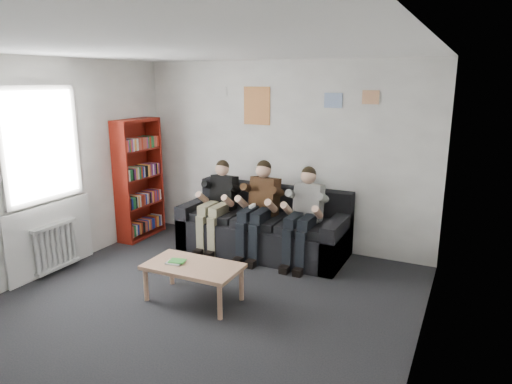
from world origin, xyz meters
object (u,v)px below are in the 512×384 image
at_px(coffee_table, 193,269).
at_px(person_left, 217,205).
at_px(person_middle, 258,209).
at_px(sofa, 264,229).
at_px(person_right, 303,216).
at_px(bookshelf, 139,179).

distance_m(coffee_table, person_left, 1.67).
bearing_deg(person_middle, coffee_table, -86.65).
bearing_deg(sofa, person_right, -17.25).
bearing_deg(bookshelf, person_left, 0.67).
height_order(sofa, person_left, person_left).
bearing_deg(person_middle, person_right, 5.97).
distance_m(bookshelf, person_middle, 2.03).
distance_m(coffee_table, person_middle, 1.56).
bearing_deg(person_left, sofa, 18.62).
relative_size(sofa, coffee_table, 2.23).
xyz_separation_m(bookshelf, person_right, (2.68, 0.06, -0.26)).
relative_size(bookshelf, person_left, 1.43).
bearing_deg(bookshelf, coffee_table, -38.80).
height_order(bookshelf, person_right, bookshelf).
xyz_separation_m(coffee_table, person_middle, (0.06, 1.53, 0.30)).
height_order(sofa, coffee_table, sofa).
distance_m(bookshelf, person_left, 1.38).
relative_size(bookshelf, person_middle, 1.38).
bearing_deg(coffee_table, bookshelf, 143.04).
xyz_separation_m(person_left, person_right, (1.32, -0.00, 0.01)).
bearing_deg(person_right, sofa, 165.20).
distance_m(sofa, person_right, 0.77).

